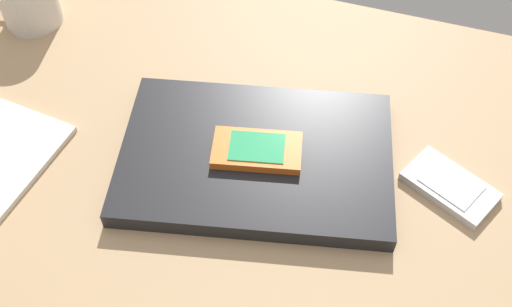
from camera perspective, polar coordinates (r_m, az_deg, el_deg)
desk_surface at (r=79.89cm, az=-7.08°, el=-2.24°), size 120.00×80.00×3.00cm
laptop_closed at (r=77.84cm, az=-0.00°, el=-0.35°), size 38.53×29.88×2.46cm
cell_phone_on_laptop at (r=76.20cm, az=0.09°, el=0.34°), size 12.23×8.43×1.31cm
cell_phone_on_desk at (r=79.64cm, az=17.71°, el=-2.94°), size 12.74×10.58×1.32cm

